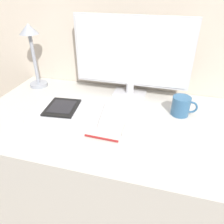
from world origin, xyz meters
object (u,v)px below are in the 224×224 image
ereader (62,107)px  monitor (132,55)px  laptop (67,111)px  pen (101,138)px  keyboard (164,134)px  coffee_mug (181,106)px  desk_lamp (32,47)px

ereader → monitor: bearing=44.5°
laptop → ereader: bearing=174.3°
monitor → pen: 0.49m
monitor → laptop: bearing=-132.2°
keyboard → coffee_mug: coffee_mug is taller
monitor → desk_lamp: (-0.56, -0.03, 0.01)m
ereader → desk_lamp: 0.43m
desk_lamp → keyboard: bearing=-21.3°
monitor → keyboard: 0.46m
monitor → coffee_mug: size_ratio=5.10×
keyboard → pen: bearing=-158.5°
coffee_mug → pen: coffee_mug is taller
laptop → monitor: bearing=47.8°
keyboard → ereader: ereader is taller
pen → keyboard: bearing=21.5°
monitor → desk_lamp: bearing=-176.5°
laptop → pen: bearing=-34.4°
monitor → coffee_mug: (0.28, -0.15, -0.18)m
keyboard → ereader: 0.50m
pen → laptop: bearing=145.6°
keyboard → pen: size_ratio=2.30×
ereader → coffee_mug: size_ratio=1.56×
keyboard → coffee_mug: size_ratio=2.78×
desk_lamp → pen: size_ratio=2.49×
pen → monitor: bearing=85.7°
laptop → coffee_mug: size_ratio=3.01×
monitor → keyboard: bearing=-57.6°
monitor → ereader: monitor is taller
monitor → ereader: 0.45m
ereader → desk_lamp: (-0.28, 0.25, 0.21)m
ereader → laptop: bearing=-5.7°
laptop → desk_lamp: bearing=141.3°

